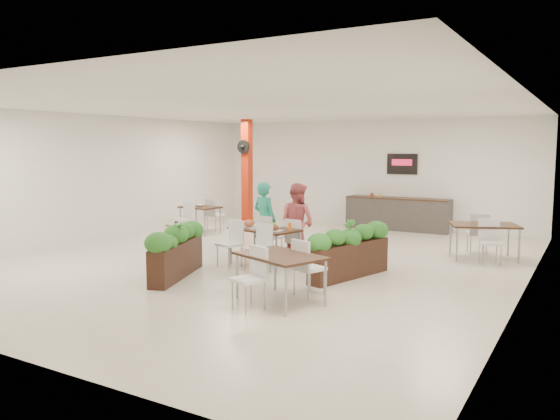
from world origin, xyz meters
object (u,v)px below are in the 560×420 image
at_px(planter_left, 177,249).
at_px(red_column, 247,173).
at_px(service_counter, 398,213).
at_px(planter_right, 349,250).
at_px(side_table_c, 280,262).
at_px(main_table, 264,234).
at_px(diner_man, 265,220).
at_px(side_table_b, 484,229).
at_px(side_table_a, 200,211).
at_px(diner_woman, 297,222).

bearing_deg(planter_left, red_column, 111.85).
xyz_separation_m(red_column, service_counter, (4.00, 1.86, -1.15)).
distance_m(planter_right, side_table_c, 2.06).
bearing_deg(planter_left, side_table_c, -10.81).
distance_m(main_table, diner_man, 0.78).
bearing_deg(planter_right, service_counter, 100.21).
distance_m(red_column, planter_left, 6.41).
relative_size(planter_right, side_table_c, 1.20).
bearing_deg(side_table_b, side_table_a, 159.48).
xyz_separation_m(red_column, diner_woman, (3.58, -3.48, -0.82)).
height_order(side_table_a, side_table_b, same).
bearing_deg(main_table, diner_woman, 57.83).
xyz_separation_m(diner_woman, side_table_c, (1.25, -2.85, -0.19)).
bearing_deg(service_counter, side_table_b, -46.93).
bearing_deg(red_column, diner_man, -51.42).
height_order(service_counter, planter_right, service_counter).
relative_size(red_column, diner_woman, 1.94).
bearing_deg(diner_woman, main_table, 70.25).
relative_size(diner_woman, planter_left, 0.84).
xyz_separation_m(diner_woman, side_table_b, (3.33, 2.23, -0.18)).
xyz_separation_m(planter_left, side_table_a, (-2.90, 4.34, 0.10)).
xyz_separation_m(red_column, side_table_c, (4.83, -6.33, -1.01)).
xyz_separation_m(planter_right, side_table_a, (-5.66, 2.78, 0.11)).
relative_size(planter_left, planter_right, 0.97).
height_order(service_counter, side_table_b, service_counter).
distance_m(diner_man, planter_left, 2.43).
height_order(red_column, side_table_a, red_column).
xyz_separation_m(main_table, side_table_a, (-3.72, 2.61, -0.02)).
relative_size(planter_left, side_table_b, 1.18).
bearing_deg(planter_right, main_table, 175.15).
xyz_separation_m(service_counter, side_table_c, (0.83, -8.20, 0.14)).
bearing_deg(side_table_c, diner_man, 146.53).
relative_size(red_column, diner_man, 1.94).
height_order(planter_left, planter_right, planter_right).
distance_m(red_column, diner_woman, 5.06).
bearing_deg(side_table_a, red_column, 77.71).
bearing_deg(planter_left, side_table_b, 45.27).
bearing_deg(main_table, side_table_c, -52.99).
height_order(red_column, side_table_c, red_column).
xyz_separation_m(main_table, diner_man, (-0.39, 0.65, 0.19)).
bearing_deg(main_table, service_counter, 82.13).
height_order(main_table, diner_man, diner_man).
height_order(planter_left, side_table_a, planter_left).
bearing_deg(diner_man, red_column, -39.00).
xyz_separation_m(planter_right, side_table_c, (-0.28, -2.03, 0.13)).
xyz_separation_m(planter_left, planter_right, (2.76, 1.56, -0.01)).
xyz_separation_m(main_table, side_table_b, (3.75, 2.88, 0.01)).
xyz_separation_m(side_table_b, side_table_c, (-2.09, -5.08, -0.01)).
bearing_deg(service_counter, red_column, -155.00).
bearing_deg(service_counter, planter_right, -79.79).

